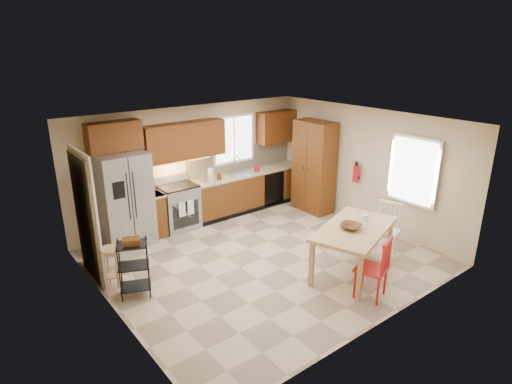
{
  "coord_description": "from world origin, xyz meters",
  "views": [
    {
      "loc": [
        -4.41,
        -5.42,
        3.73
      ],
      "look_at": [
        0.13,
        0.4,
        1.15
      ],
      "focal_mm": 30.0,
      "sensor_mm": 36.0,
      "label": 1
    }
  ],
  "objects": [
    {
      "name": "soap_bottle",
      "position": [
        1.48,
        2.1,
        1.0
      ],
      "size": [
        0.09,
        0.09,
        0.19
      ],
      "primitive_type": "imported",
      "color": "#B70C19",
      "rests_on": "base_cabinet_run"
    },
    {
      "name": "doorway",
      "position": [
        -2.67,
        1.3,
        1.05
      ],
      "size": [
        0.04,
        0.95,
        2.1
      ],
      "primitive_type": "cube",
      "color": "#8C7A59",
      "rests_on": "wall_left"
    },
    {
      "name": "wall_left",
      "position": [
        -2.75,
        0.0,
        1.25
      ],
      "size": [
        0.02,
        5.0,
        2.5
      ],
      "primitive_type": "cube",
      "color": "#CCB793",
      "rests_on": "ground"
    },
    {
      "name": "utility_cart",
      "position": [
        -2.32,
        0.3,
        0.46
      ],
      "size": [
        0.56,
        0.51,
        0.92
      ],
      "primitive_type": null,
      "rotation": [
        0.0,
        0.0,
        -0.41
      ],
      "color": "black",
      "rests_on": "floor"
    },
    {
      "name": "upper_over_fridge",
      "position": [
        -1.7,
        2.33,
        2.1
      ],
      "size": [
        1.0,
        0.35,
        0.55
      ],
      "primitive_type": "cube",
      "color": "#613310",
      "rests_on": "wall_back"
    },
    {
      "name": "undercab_glow",
      "position": [
        -0.55,
        2.3,
        1.43
      ],
      "size": [
        1.6,
        0.3,
        0.01
      ],
      "primitive_type": "cube",
      "color": "#FFBF66",
      "rests_on": "wall_back"
    },
    {
      "name": "range_stove",
      "position": [
        -0.55,
        2.19,
        0.46
      ],
      "size": [
        0.76,
        0.63,
        0.92
      ],
      "primitive_type": "cube",
      "color": "gray",
      "rests_on": "floor"
    },
    {
      "name": "wall_front",
      "position": [
        0.0,
        -2.5,
        1.25
      ],
      "size": [
        5.5,
        0.02,
        2.5
      ],
      "primitive_type": "cube",
      "color": "#CCB793",
      "rests_on": "ground"
    },
    {
      "name": "pantry",
      "position": [
        2.43,
        1.2,
        1.05
      ],
      "size": [
        0.5,
        0.95,
        2.1
      ],
      "primitive_type": "cube",
      "color": "#582F10",
      "rests_on": "floor"
    },
    {
      "name": "wall_right",
      "position": [
        2.75,
        0.0,
        1.25
      ],
      "size": [
        0.02,
        5.0,
        2.5
      ],
      "primitive_type": "cube",
      "color": "#CCB793",
      "rests_on": "ground"
    },
    {
      "name": "ceiling",
      "position": [
        0.0,
        0.0,
        2.5
      ],
      "size": [
        5.5,
        5.0,
        0.02
      ],
      "primitive_type": "cube",
      "color": "silver",
      "rests_on": "ground"
    },
    {
      "name": "window_right",
      "position": [
        2.68,
        -1.15,
        1.45
      ],
      "size": [
        0.04,
        1.02,
        1.32
      ],
      "primitive_type": "cube",
      "color": "white",
      "rests_on": "wall_right"
    },
    {
      "name": "window_back",
      "position": [
        1.1,
        2.48,
        1.65
      ],
      "size": [
        1.12,
        0.04,
        1.12
      ],
      "primitive_type": "cube",
      "color": "white",
      "rests_on": "wall_back"
    },
    {
      "name": "upper_left_block",
      "position": [
        -0.25,
        2.33,
        1.83
      ],
      "size": [
        1.8,
        0.35,
        0.75
      ],
      "primitive_type": "cube",
      "color": "#613310",
      "rests_on": "wall_back"
    },
    {
      "name": "backsplash",
      "position": [
        1.29,
        2.48,
        1.18
      ],
      "size": [
        2.92,
        0.03,
        0.55
      ],
      "primitive_type": "cube",
      "color": "beige",
      "rests_on": "wall_back"
    },
    {
      "name": "sink",
      "position": [
        1.1,
        2.2,
        0.86
      ],
      "size": [
        0.62,
        0.46,
        0.16
      ],
      "primitive_type": "cube",
      "color": "gray",
      "rests_on": "base_cabinet_run"
    },
    {
      "name": "paper_towel",
      "position": [
        0.25,
        2.15,
        1.04
      ],
      "size": [
        0.12,
        0.12,
        0.28
      ],
      "primitive_type": "cylinder",
      "color": "silver",
      "rests_on": "base_cabinet_run"
    },
    {
      "name": "dishwasher",
      "position": [
        1.85,
        1.91,
        0.45
      ],
      "size": [
        0.6,
        0.02,
        0.78
      ],
      "primitive_type": "cube",
      "color": "black",
      "rests_on": "floor"
    },
    {
      "name": "floor",
      "position": [
        0.0,
        0.0,
        0.0
      ],
      "size": [
        5.5,
        5.5,
        0.0
      ],
      "primitive_type": "plane",
      "color": "tan",
      "rests_on": "ground"
    },
    {
      "name": "chair_white",
      "position": [
        1.82,
        -1.26,
        0.5
      ],
      "size": [
        0.59,
        0.59,
        1.0
      ],
      "primitive_type": null,
      "rotation": [
        0.0,
        0.0,
        1.91
      ],
      "color": "silver",
      "rests_on": "floor"
    },
    {
      "name": "chair_red",
      "position": [
        0.52,
        -1.96,
        0.5
      ],
      "size": [
        0.59,
        0.59,
        1.0
      ],
      "primitive_type": null,
      "rotation": [
        0.0,
        0.0,
        0.34
      ],
      "color": "#AE1B1A",
      "rests_on": "floor"
    },
    {
      "name": "wall_back",
      "position": [
        0.0,
        2.5,
        1.25
      ],
      "size": [
        5.5,
        0.02,
        2.5
      ],
      "primitive_type": "cube",
      "color": "#CCB793",
      "rests_on": "ground"
    },
    {
      "name": "base_cabinet_narrow",
      "position": [
        -1.1,
        2.2,
        0.45
      ],
      "size": [
        0.3,
        0.6,
        0.9
      ],
      "primitive_type": "cube",
      "color": "#582F10",
      "rests_on": "floor"
    },
    {
      "name": "fire_extinguisher",
      "position": [
        2.63,
        0.15,
        1.1
      ],
      "size": [
        0.12,
        0.12,
        0.36
      ],
      "primitive_type": "cylinder",
      "color": "#B70C19",
      "rests_on": "wall_right"
    },
    {
      "name": "table_bowl",
      "position": [
        0.76,
        -1.31,
        0.84
      ],
      "size": [
        0.44,
        0.44,
        0.08
      ],
      "primitive_type": "imported",
      "rotation": [
        0.0,
        0.0,
        0.34
      ],
      "color": "#502F15",
      "rests_on": "dining_table"
    },
    {
      "name": "base_cabinet_run",
      "position": [
        1.29,
        2.2,
        0.45
      ],
      "size": [
        2.92,
        0.6,
        0.9
      ],
      "primitive_type": "cube",
      "color": "#582F10",
      "rests_on": "floor"
    },
    {
      "name": "canister_wood",
      "position": [
        0.45,
        2.12,
        0.97
      ],
      "size": [
        0.1,
        0.1,
        0.14
      ],
      "primitive_type": "cylinder",
      "color": "#502F15",
      "rests_on": "base_cabinet_run"
    },
    {
      "name": "dining_table",
      "position": [
        0.87,
        -1.31,
        0.41
      ],
      "size": [
        1.91,
        1.46,
        0.83
      ],
      "primitive_type": null,
      "rotation": [
        0.0,
        0.0,
        0.34
      ],
      "color": "tan",
      "rests_on": "floor"
    },
    {
      "name": "table_jar",
      "position": [
        1.24,
        -1.21,
        0.87
      ],
      "size": [
        0.17,
        0.17,
        0.16
      ],
      "primitive_type": "cylinder",
      "rotation": [
        0.0,
        0.0,
        0.34
      ],
      "color": "silver",
      "rests_on": "dining_table"
    },
    {
      "name": "refrigerator",
      "position": [
        -1.7,
        2.12,
        0.91
      ],
      "size": [
        0.92,
        0.75,
        1.82
      ],
      "primitive_type": "cube",
      "color": "gray",
      "rests_on": "floor"
    },
    {
      "name": "canister_steel",
      "position": [
        0.05,
        2.15,
        0.99
      ],
      "size": [
        0.11,
        0.11,
        0.18
      ],
      "primitive_type": "cylinder",
      "color": "gray",
      "rests_on": "base_cabinet_run"
    },
    {
      "name": "bar_stool",
      "position": [
        -2.5,
        0.77,
        0.33
      ],
      "size": [
        0.43,
        0.43,
        0.67
      ],
      "primitive_type": null,
      "rotation": [
        0.0,
        0.0,
        0.41
      ],
      "color": "tan",
      "rests_on": "floor"
    },
    {
      "name": "upper_right_block",
      "position": [
        2.25,
        2.33,
        1.83
      ],
      "size": [
        1.0,
        0.35,
        0.75
      ],
      "primitive_type": "cube",
      "color": "#613310",
      "rests_on": "wall_back"
    }
  ]
}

